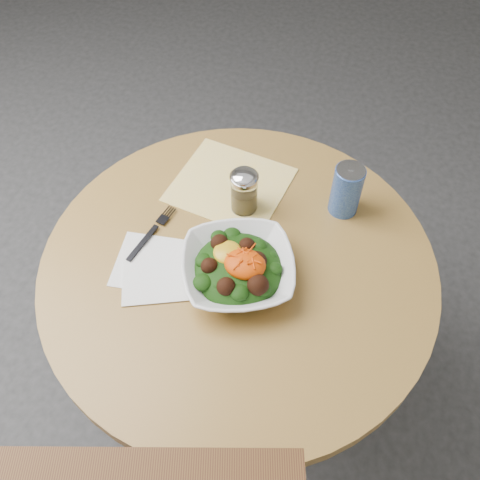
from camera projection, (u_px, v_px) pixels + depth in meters
The scene contains 8 objects.
ground at pixel (239, 387), 1.81m from camera, with size 6.00×6.00×0.00m, color #2C2C2E.
table at pixel (238, 306), 1.37m from camera, with size 0.90×0.90×0.75m.
cloth_napkin at pixel (230, 185), 1.35m from camera, with size 0.27×0.25×0.00m, color #E4AE0C.
paper_napkins at pixel (153, 268), 1.20m from camera, with size 0.21×0.21×0.00m.
salad_bowl at pixel (238, 268), 1.16m from camera, with size 0.32×0.32×0.09m.
fork at pixel (153, 231), 1.26m from camera, with size 0.06×0.18×0.00m.
spice_shaker at pixel (244, 191), 1.26m from camera, with size 0.07×0.07×0.12m.
beverage_can at pixel (346, 190), 1.25m from camera, with size 0.07×0.07×0.14m.
Camera 1 is at (0.19, -0.66, 1.75)m, focal length 40.00 mm.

